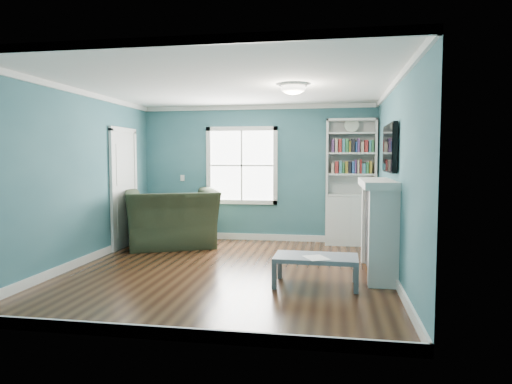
# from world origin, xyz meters

# --- Properties ---
(floor) EXTENTS (5.00, 5.00, 0.00)m
(floor) POSITION_xyz_m (0.00, 0.00, 0.00)
(floor) COLOR black
(floor) RESTS_ON ground
(room_walls) EXTENTS (5.00, 5.00, 5.00)m
(room_walls) POSITION_xyz_m (0.00, 0.00, 1.58)
(room_walls) COLOR #2D5B67
(room_walls) RESTS_ON ground
(trim) EXTENTS (4.50, 5.00, 2.60)m
(trim) POSITION_xyz_m (0.00, 0.00, 1.24)
(trim) COLOR white
(trim) RESTS_ON ground
(window) EXTENTS (1.40, 0.06, 1.50)m
(window) POSITION_xyz_m (-0.30, 2.49, 1.45)
(window) COLOR white
(window) RESTS_ON room_walls
(bookshelf) EXTENTS (0.90, 0.35, 2.31)m
(bookshelf) POSITION_xyz_m (1.77, 2.30, 0.92)
(bookshelf) COLOR silver
(bookshelf) RESTS_ON ground
(fireplace) EXTENTS (0.44, 1.58, 1.30)m
(fireplace) POSITION_xyz_m (2.08, 0.20, 0.64)
(fireplace) COLOR black
(fireplace) RESTS_ON ground
(tv) EXTENTS (0.06, 1.10, 0.65)m
(tv) POSITION_xyz_m (2.20, 0.20, 1.72)
(tv) COLOR black
(tv) RESTS_ON fireplace
(door) EXTENTS (0.12, 0.98, 2.17)m
(door) POSITION_xyz_m (-2.22, 1.40, 1.07)
(door) COLOR silver
(door) RESTS_ON ground
(ceiling_fixture) EXTENTS (0.38, 0.38, 0.15)m
(ceiling_fixture) POSITION_xyz_m (0.90, 0.10, 2.55)
(ceiling_fixture) COLOR white
(ceiling_fixture) RESTS_ON room_walls
(light_switch) EXTENTS (0.08, 0.01, 0.12)m
(light_switch) POSITION_xyz_m (-1.50, 2.48, 1.20)
(light_switch) COLOR white
(light_switch) RESTS_ON room_walls
(recliner) EXTENTS (1.87, 1.59, 1.38)m
(recliner) POSITION_xyz_m (-1.41, 1.60, 0.69)
(recliner) COLOR black
(recliner) RESTS_ON ground
(coffee_table) EXTENTS (1.04, 0.59, 0.38)m
(coffee_table) POSITION_xyz_m (1.25, -0.53, 0.33)
(coffee_table) COLOR #525962
(coffee_table) RESTS_ON ground
(paper_sheet) EXTENTS (0.36, 0.39, 0.00)m
(paper_sheet) POSITION_xyz_m (1.26, -0.65, 0.38)
(paper_sheet) COLOR white
(paper_sheet) RESTS_ON coffee_table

